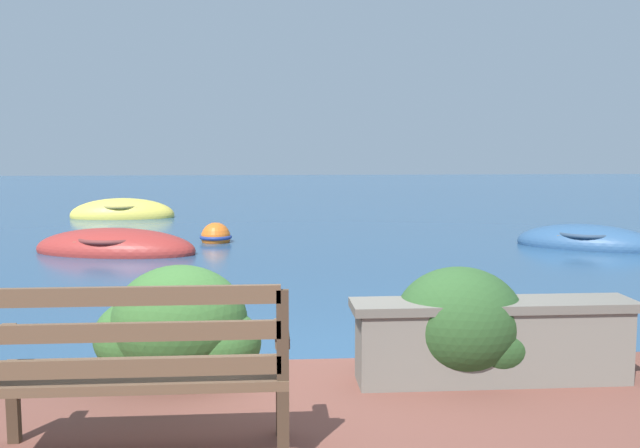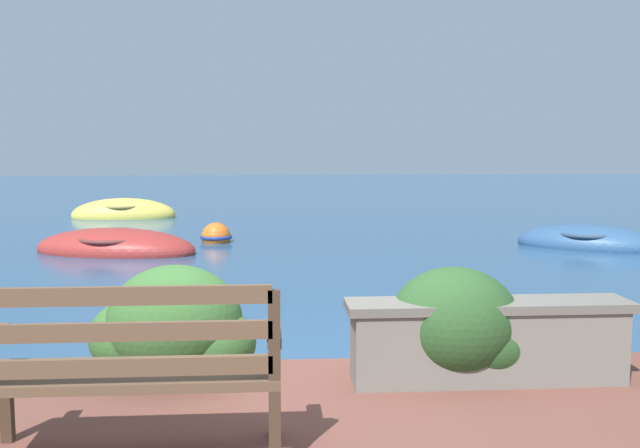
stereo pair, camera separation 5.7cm
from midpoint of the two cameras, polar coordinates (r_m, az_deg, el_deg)
name	(u,v)px [view 1 (the left image)]	position (r m, az deg, el deg)	size (l,w,h in m)	color
ground_plane	(331,387)	(5.52, 0.55, -12.91)	(80.00, 80.00, 0.00)	navy
park_bench	(139,367)	(3.78, -14.69, -10.98)	(1.51, 0.48, 0.93)	#433123
stone_wall	(493,340)	(5.01, 13.32, -9.05)	(1.92, 0.39, 0.56)	slate
hedge_clump_left	(178,330)	(5.03, -11.63, -8.27)	(1.16, 0.83, 0.79)	#38662D
hedge_clump_centre	(456,329)	(5.06, 10.53, -8.27)	(1.13, 0.81, 0.77)	#284C23
rowboat_nearest	(115,249)	(12.63, -16.19, -1.95)	(3.07, 1.93, 0.74)	#9E2D28
rowboat_mid	(586,244)	(13.69, 20.39, -1.48)	(2.67, 2.29, 0.72)	#2D517A
rowboat_far	(122,215)	(18.79, -15.61, 0.71)	(2.64, 1.22, 0.87)	#DBC64C
mooring_buoy	(216,237)	(13.64, -8.45, -1.04)	(0.61, 0.61, 0.56)	orange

